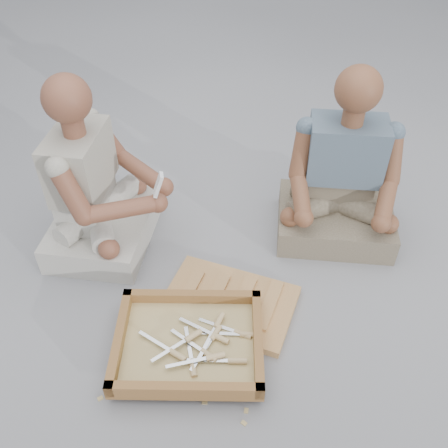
% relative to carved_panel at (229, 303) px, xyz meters
% --- Properties ---
extents(ground, '(60.00, 60.00, 0.00)m').
position_rel_carved_panel_xyz_m(ground, '(0.01, -0.03, -0.02)').
color(ground, '#95969B').
rests_on(ground, ground).
extents(carved_panel, '(0.59, 0.45, 0.04)m').
position_rel_carved_panel_xyz_m(carved_panel, '(0.00, 0.00, 0.00)').
color(carved_panel, '#A1693E').
rests_on(carved_panel, ground).
extents(tool_tray, '(0.61, 0.52, 0.07)m').
position_rel_carved_panel_xyz_m(tool_tray, '(-0.12, -0.25, 0.04)').
color(tool_tray, brown).
rests_on(tool_tray, carved_panel).
extents(chisel_0, '(0.20, 0.12, 0.02)m').
position_rel_carved_panel_xyz_m(chisel_0, '(-0.05, -0.29, 0.06)').
color(chisel_0, silver).
rests_on(chisel_0, tool_tray).
extents(chisel_1, '(0.21, 0.11, 0.02)m').
position_rel_carved_panel_xyz_m(chisel_1, '(-0.16, -0.31, 0.06)').
color(chisel_1, silver).
rests_on(chisel_1, tool_tray).
extents(chisel_2, '(0.07, 0.22, 0.02)m').
position_rel_carved_panel_xyz_m(chisel_2, '(-0.02, -0.16, 0.06)').
color(chisel_2, silver).
rests_on(chisel_2, tool_tray).
extents(chisel_3, '(0.21, 0.09, 0.02)m').
position_rel_carved_panel_xyz_m(chisel_3, '(-0.02, -0.21, 0.06)').
color(chisel_3, silver).
rests_on(chisel_3, tool_tray).
extents(chisel_4, '(0.22, 0.07, 0.02)m').
position_rel_carved_panel_xyz_m(chisel_4, '(0.06, -0.18, 0.05)').
color(chisel_4, silver).
rests_on(chisel_4, tool_tray).
extents(chisel_5, '(0.21, 0.10, 0.02)m').
position_rel_carved_panel_xyz_m(chisel_5, '(-0.02, -0.31, 0.06)').
color(chisel_5, silver).
rests_on(chisel_5, tool_tray).
extents(chisel_6, '(0.16, 0.17, 0.02)m').
position_rel_carved_panel_xyz_m(chisel_6, '(-0.12, -0.24, 0.06)').
color(chisel_6, silver).
rests_on(chisel_6, tool_tray).
extents(chisel_7, '(0.09, 0.21, 0.02)m').
position_rel_carved_panel_xyz_m(chisel_7, '(-0.03, -0.22, 0.06)').
color(chisel_7, silver).
rests_on(chisel_7, tool_tray).
extents(chisel_8, '(0.09, 0.21, 0.02)m').
position_rel_carved_panel_xyz_m(chisel_8, '(-0.08, -0.34, 0.05)').
color(chisel_8, silver).
rests_on(chisel_8, tool_tray).
extents(chisel_9, '(0.22, 0.05, 0.02)m').
position_rel_carved_panel_xyz_m(chisel_9, '(0.06, -0.31, 0.05)').
color(chisel_9, silver).
rests_on(chisel_9, tool_tray).
extents(chisel_10, '(0.22, 0.04, 0.02)m').
position_rel_carved_panel_xyz_m(chisel_10, '(0.08, -0.18, 0.05)').
color(chisel_10, silver).
rests_on(chisel_10, tool_tray).
extents(wood_chip_0, '(0.02, 0.02, 0.00)m').
position_rel_carved_panel_xyz_m(wood_chip_0, '(-0.37, -0.11, -0.02)').
color(wood_chip_0, tan).
rests_on(wood_chip_0, ground).
extents(wood_chip_1, '(0.02, 0.02, 0.00)m').
position_rel_carved_panel_xyz_m(wood_chip_1, '(-0.05, -0.03, -0.02)').
color(wood_chip_1, tan).
rests_on(wood_chip_1, ground).
extents(wood_chip_2, '(0.02, 0.02, 0.00)m').
position_rel_carved_panel_xyz_m(wood_chip_2, '(0.13, -0.50, -0.02)').
color(wood_chip_2, tan).
rests_on(wood_chip_2, ground).
extents(wood_chip_3, '(0.02, 0.02, 0.00)m').
position_rel_carved_panel_xyz_m(wood_chip_3, '(0.15, -0.26, -0.02)').
color(wood_chip_3, tan).
rests_on(wood_chip_3, ground).
extents(wood_chip_4, '(0.02, 0.02, 0.00)m').
position_rel_carved_panel_xyz_m(wood_chip_4, '(0.09, -0.23, -0.02)').
color(wood_chip_4, tan).
rests_on(wood_chip_4, ground).
extents(wood_chip_5, '(0.02, 0.02, 0.00)m').
position_rel_carved_panel_xyz_m(wood_chip_5, '(-0.01, -0.13, -0.02)').
color(wood_chip_5, tan).
rests_on(wood_chip_5, ground).
extents(wood_chip_6, '(0.02, 0.02, 0.00)m').
position_rel_carved_panel_xyz_m(wood_chip_6, '(-0.25, 0.14, -0.02)').
color(wood_chip_6, tan).
rests_on(wood_chip_6, ground).
extents(wood_chip_7, '(0.02, 0.02, 0.00)m').
position_rel_carved_panel_xyz_m(wood_chip_7, '(-0.39, -0.49, -0.02)').
color(wood_chip_7, tan).
rests_on(wood_chip_7, ground).
extents(wood_chip_8, '(0.02, 0.02, 0.00)m').
position_rel_carved_panel_xyz_m(wood_chip_8, '(-0.41, -0.07, -0.02)').
color(wood_chip_8, tan).
rests_on(wood_chip_8, ground).
extents(wood_chip_9, '(0.02, 0.02, 0.00)m').
position_rel_carved_panel_xyz_m(wood_chip_9, '(0.13, -0.45, -0.02)').
color(wood_chip_9, tan).
rests_on(wood_chip_9, ground).
extents(wood_chip_10, '(0.02, 0.02, 0.00)m').
position_rel_carved_panel_xyz_m(wood_chip_10, '(-0.02, -0.45, -0.02)').
color(wood_chip_10, tan).
rests_on(wood_chip_10, ground).
extents(craftsman, '(0.56, 0.54, 0.84)m').
position_rel_carved_panel_xyz_m(craftsman, '(-0.65, 0.31, 0.27)').
color(craftsman, '#B8B5AA').
rests_on(craftsman, ground).
extents(companion, '(0.55, 0.46, 0.83)m').
position_rel_carved_panel_xyz_m(companion, '(0.43, 0.55, 0.26)').
color(companion, gray).
rests_on(companion, ground).
extents(mobile_phone, '(0.06, 0.06, 0.11)m').
position_rel_carved_panel_xyz_m(mobile_phone, '(-0.34, 0.26, 0.39)').
color(mobile_phone, white).
rests_on(mobile_phone, craftsman).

